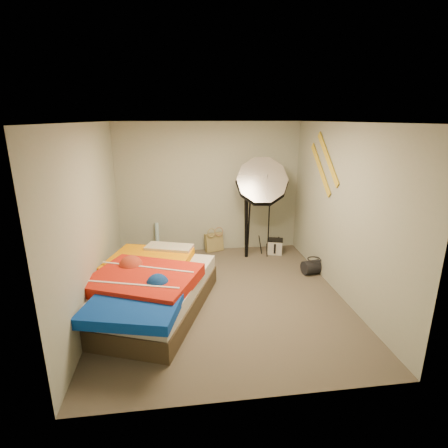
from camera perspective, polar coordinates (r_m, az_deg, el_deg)
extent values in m
plane|color=brown|center=(5.31, -0.22, -11.79)|extent=(4.00, 4.00, 0.00)
plane|color=silver|center=(4.66, -0.25, 16.29)|extent=(4.00, 4.00, 0.00)
plane|color=#989D8C|center=(6.77, -2.42, 5.81)|extent=(3.50, 0.00, 3.50)
plane|color=#989D8C|center=(2.99, 4.76, -8.95)|extent=(3.50, 0.00, 3.50)
plane|color=#989D8C|center=(4.94, -20.82, 0.51)|extent=(0.00, 4.00, 4.00)
plane|color=#989D8C|center=(5.34, 18.73, 1.91)|extent=(0.00, 4.00, 4.00)
cube|color=#9E8E55|center=(6.97, -1.64, -2.99)|extent=(0.39, 0.27, 0.37)
cylinder|color=#5B9FB8|center=(6.91, -10.84, -2.35)|extent=(0.08, 0.18, 0.62)
cube|color=beige|center=(6.91, 8.31, -3.73)|extent=(0.32, 0.27, 0.28)
cylinder|color=black|center=(6.20, 14.44, -6.78)|extent=(0.43, 0.31, 0.24)
cube|color=gold|center=(5.75, 16.60, 10.22)|extent=(0.02, 0.91, 0.78)
cube|color=gold|center=(6.00, 15.48, 8.63)|extent=(0.02, 0.91, 0.78)
cube|color=#423524|center=(5.06, -12.43, -12.03)|extent=(2.09, 2.46, 0.27)
cube|color=beige|center=(4.96, -12.59, -9.70)|extent=(2.04, 2.41, 0.19)
cube|color=orange|center=(5.35, -12.10, -6.04)|extent=(1.38, 1.28, 0.15)
cube|color=red|center=(4.74, -12.94, -8.90)|extent=(1.64, 1.53, 0.17)
cube|color=#0C3CAF|center=(4.20, -14.64, -13.07)|extent=(1.22, 1.06, 0.13)
cube|color=#CF8E8F|center=(5.63, -8.92, -4.23)|extent=(0.80, 0.55, 0.15)
cylinder|color=black|center=(6.65, 7.36, 1.18)|extent=(0.03, 0.03, 1.53)
cube|color=black|center=(6.49, 7.60, 7.30)|extent=(0.07, 0.07, 0.10)
cone|color=white|center=(6.37, 6.18, 6.73)|extent=(1.24, 0.97, 1.13)
cylinder|color=black|center=(6.55, 3.74, -0.54)|extent=(0.04, 0.04, 1.19)
cube|color=black|center=(6.38, 3.86, 5.07)|extent=(0.07, 0.07, 0.12)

